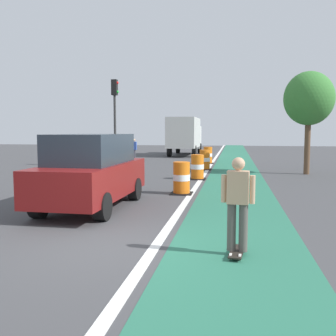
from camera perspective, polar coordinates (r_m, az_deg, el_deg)
ground_plane at (r=7.52m, az=-8.79°, el=-11.06°), size 100.00×100.00×0.00m
bike_lane_strip at (r=18.95m, az=9.84°, el=-1.06°), size 2.50×80.00×0.01m
lane_divider_stripe at (r=19.00m, az=5.31°, el=-0.98°), size 0.20×80.00×0.01m
skateboarder_on_lane at (r=6.72m, az=10.19°, el=-5.06°), size 0.57×0.82×1.69m
parked_suv_nearest at (r=10.90m, az=-11.13°, el=-0.40°), size 1.98×4.63×2.04m
traffic_barrel_front at (r=13.12m, az=2.00°, el=-1.53°), size 0.73×0.73×1.09m
traffic_barrel_mid at (r=17.13m, az=4.33°, el=0.10°), size 0.73×0.73×1.09m
traffic_barrel_back at (r=21.44m, az=5.40°, el=1.17°), size 0.73×0.73×1.09m
traffic_barrel_far at (r=25.48m, az=5.86°, el=1.84°), size 0.73×0.73×1.09m
delivery_truck_down_block at (r=34.11m, az=2.53°, el=4.98°), size 2.36×7.60×3.23m
traffic_light_corner at (r=23.20m, az=-7.80°, el=8.80°), size 0.41×0.32×5.10m
pedestrian_crossing at (r=26.27m, az=-5.01°, el=2.68°), size 0.34×0.20×1.61m
street_tree_sidewalk at (r=20.32m, az=19.95°, el=9.48°), size 2.40×2.40×5.00m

